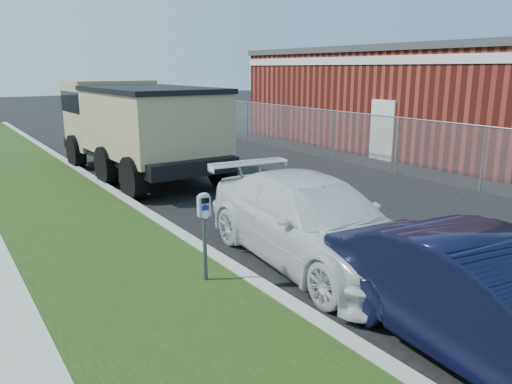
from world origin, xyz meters
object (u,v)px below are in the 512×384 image
navy_sedan (492,304)px  white_wagon (311,221)px  dump_truck (135,123)px  parking_meter (204,217)px

navy_sedan → white_wagon: bearing=90.2°
navy_sedan → dump_truck: size_ratio=0.59×
white_wagon → navy_sedan: 3.57m
parking_meter → white_wagon: size_ratio=0.27×
white_wagon → dump_truck: 8.82m
parking_meter → navy_sedan: parking_meter is taller
white_wagon → dump_truck: size_ratio=0.67×
dump_truck → parking_meter: bearing=-105.4°
parking_meter → dump_truck: 9.02m
white_wagon → navy_sedan: bearing=-90.3°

